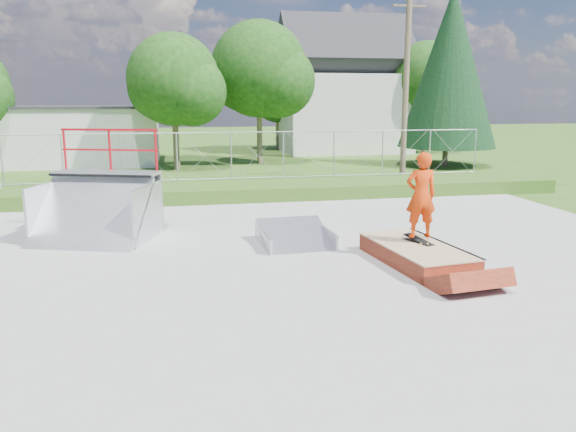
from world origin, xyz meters
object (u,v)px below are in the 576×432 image
quarter_pipe (93,187)px  skater (421,198)px  grind_box (416,255)px  flat_bank_ramp (295,236)px

quarter_pipe → skater: quarter_pipe is taller
grind_box → quarter_pipe: bearing=146.9°
grind_box → quarter_pipe: (-7.08, 3.50, 1.16)m
flat_bank_ramp → skater: size_ratio=0.94×
flat_bank_ramp → skater: bearing=-39.8°
quarter_pipe → skater: 7.93m
grind_box → skater: size_ratio=1.61×
quarter_pipe → flat_bank_ramp: 5.17m
grind_box → flat_bank_ramp: flat_bank_ramp is taller
skater → flat_bank_ramp: bearing=-32.7°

